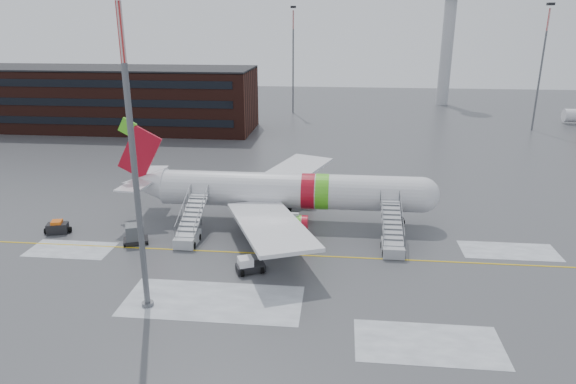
# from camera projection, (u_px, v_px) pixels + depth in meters

# --- Properties ---
(ground) EXTENTS (260.00, 260.00, 0.00)m
(ground) POSITION_uv_depth(u_px,v_px,m) (299.00, 251.00, 49.21)
(ground) COLOR #494C4F
(ground) RESTS_ON ground
(airliner) EXTENTS (35.03, 32.97, 11.18)m
(airliner) POSITION_uv_depth(u_px,v_px,m) (281.00, 191.00, 55.65)
(airliner) COLOR silver
(airliner) RESTS_ON ground
(airstair_fwd) EXTENTS (2.05, 7.70, 3.48)m
(airstair_fwd) POSITION_uv_depth(u_px,v_px,m) (392.00, 239.00, 49.11)
(airstair_fwd) COLOR #A1A3A8
(airstair_fwd) RESTS_ON ground
(airstair_aft) EXTENTS (2.05, 7.70, 3.48)m
(airstair_aft) POSITION_uv_depth(u_px,v_px,m) (189.00, 231.00, 51.06)
(airstair_aft) COLOR #AEB1B5
(airstair_aft) RESTS_ON ground
(pushback_tug) EXTENTS (2.81, 2.52, 1.42)m
(pushback_tug) POSITION_uv_depth(u_px,v_px,m) (249.00, 266.00, 44.84)
(pushback_tug) COLOR black
(pushback_tug) RESTS_ON ground
(uld_container) EXTENTS (2.82, 2.46, 1.93)m
(uld_container) POSITION_uv_depth(u_px,v_px,m) (135.00, 235.00, 50.65)
(uld_container) COLOR black
(uld_container) RESTS_ON ground
(baggage_tractor) EXTENTS (2.77, 1.74, 1.37)m
(baggage_tractor) POSITION_uv_depth(u_px,v_px,m) (58.00, 228.00, 53.14)
(baggage_tractor) COLOR black
(baggage_tractor) RESTS_ON ground
(light_mast_near) EXTENTS (1.20, 1.20, 23.13)m
(light_mast_near) POSITION_uv_depth(u_px,v_px,m) (133.00, 155.00, 35.91)
(light_mast_near) COLOR #595B60
(light_mast_near) RESTS_ON ground
(terminal_building) EXTENTS (62.00, 16.11, 12.30)m
(terminal_building) POSITION_uv_depth(u_px,v_px,m) (100.00, 98.00, 103.54)
(terminal_building) COLOR #3F1E16
(terminal_building) RESTS_ON ground
(control_tower) EXTENTS (6.40, 6.40, 30.00)m
(control_tower) POSITION_uv_depth(u_px,v_px,m) (449.00, 30.00, 129.98)
(control_tower) COLOR #B2B5BA
(control_tower) RESTS_ON ground
(light_mast_far_ne) EXTENTS (1.20, 1.20, 24.25)m
(light_mast_far_ne) POSITION_uv_depth(u_px,v_px,m) (542.00, 60.00, 99.22)
(light_mast_far_ne) COLOR #595B60
(light_mast_far_ne) RESTS_ON ground
(light_mast_far_n) EXTENTS (1.20, 1.20, 24.25)m
(light_mast_far_n) POSITION_uv_depth(u_px,v_px,m) (293.00, 53.00, 119.22)
(light_mast_far_n) COLOR #595B60
(light_mast_far_n) RESTS_ON ground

